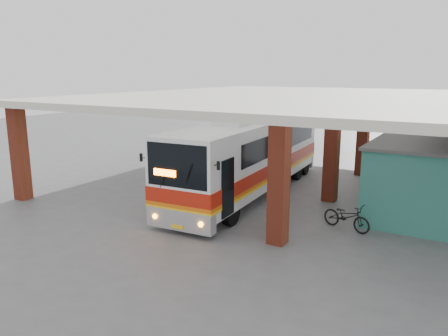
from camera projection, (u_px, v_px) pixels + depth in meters
ground at (242, 207)px, 19.23m from camera, size 90.00×90.00×0.00m
brick_columns at (313, 145)px, 22.27m from camera, size 20.10×21.60×4.35m
canopy_roof at (308, 97)px, 23.49m from camera, size 21.00×23.00×0.30m
shop_building at (442, 175)px, 18.56m from camera, size 5.20×8.20×3.11m
coach_bus at (250, 156)px, 21.04m from camera, size 3.53×13.24×3.82m
motorcycle at (347, 216)px, 16.42m from camera, size 2.06×1.21×1.02m
pedestrian at (274, 204)px, 16.60m from camera, size 0.72×0.52×1.84m
red_chair at (399, 173)px, 24.13m from camera, size 0.41×0.41×0.76m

